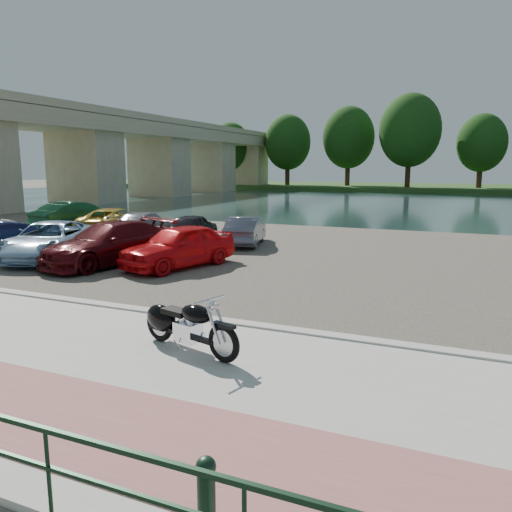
# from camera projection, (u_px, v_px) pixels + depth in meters

# --- Properties ---
(ground) EXTENTS (200.00, 200.00, 0.00)m
(ground) POSITION_uv_depth(u_px,v_px,m) (137.00, 352.00, 9.11)
(ground) COLOR #595447
(ground) RESTS_ON ground
(promenade) EXTENTS (60.00, 6.00, 0.10)m
(promenade) POSITION_uv_depth(u_px,v_px,m) (100.00, 370.00, 8.19)
(promenade) COLOR #AFACA5
(promenade) RESTS_ON ground
(pink_path) EXTENTS (60.00, 2.00, 0.01)m
(pink_path) POSITION_uv_depth(u_px,v_px,m) (26.00, 406.00, 6.83)
(pink_path) COLOR #905751
(pink_path) RESTS_ON promenade
(kerb) EXTENTS (60.00, 0.30, 0.14)m
(kerb) POSITION_uv_depth(u_px,v_px,m) (193.00, 319.00, 10.90)
(kerb) COLOR #AFACA5
(kerb) RESTS_ON ground
(parking_lot) EXTENTS (60.00, 18.00, 0.04)m
(parking_lot) POSITION_uv_depth(u_px,v_px,m) (314.00, 255.00, 19.04)
(parking_lot) COLOR #3E3932
(parking_lot) RESTS_ON ground
(river) EXTENTS (120.00, 40.00, 0.00)m
(river) POSITION_uv_depth(u_px,v_px,m) (407.00, 204.00, 45.23)
(river) COLOR #1A2F2E
(river) RESTS_ON ground
(far_bank) EXTENTS (120.00, 24.00, 0.60)m
(far_bank) POSITION_uv_depth(u_px,v_px,m) (434.00, 188.00, 74.08)
(far_bank) COLOR #204819
(far_bank) RESTS_ON ground
(bridge) EXTENTS (7.00, 56.00, 8.55)m
(bridge) POSITION_uv_depth(u_px,v_px,m) (154.00, 147.00, 56.15)
(bridge) COLOR tan
(bridge) RESTS_ON ground
(far_trees) EXTENTS (70.25, 10.68, 12.52)m
(far_trees) POSITION_uv_depth(u_px,v_px,m) (469.00, 135.00, 65.50)
(far_trees) COLOR #352313
(far_trees) RESTS_ON far_bank
(motorcycle) EXTENTS (2.28, 0.98, 1.05)m
(motorcycle) POSITION_uv_depth(u_px,v_px,m) (182.00, 324.00, 8.96)
(motorcycle) COLOR black
(motorcycle) RESTS_ON promenade
(car_2) EXTENTS (3.87, 5.34, 1.35)m
(car_2) POSITION_uv_depth(u_px,v_px,m) (50.00, 240.00, 18.04)
(car_2) COLOR #91B6D3
(car_2) RESTS_ON parking_lot
(car_3) EXTENTS (3.04, 5.31, 1.45)m
(car_3) POSITION_uv_depth(u_px,v_px,m) (110.00, 243.00, 17.05)
(car_3) COLOR #4C0A0E
(car_3) RESTS_ON parking_lot
(car_4) EXTENTS (2.75, 4.48, 1.42)m
(car_4) POSITION_uv_depth(u_px,v_px,m) (179.00, 246.00, 16.55)
(car_4) COLOR red
(car_4) RESTS_ON parking_lot
(car_5) EXTENTS (2.42, 4.89, 1.54)m
(car_5) POSITION_uv_depth(u_px,v_px,m) (77.00, 216.00, 25.88)
(car_5) COLOR #113F24
(car_5) RESTS_ON parking_lot
(car_6) EXTENTS (3.09, 5.03, 1.30)m
(car_6) POSITION_uv_depth(u_px,v_px,m) (115.00, 221.00, 24.82)
(car_6) COLOR gold
(car_6) RESTS_ON parking_lot
(car_7) EXTENTS (2.58, 4.58, 1.25)m
(car_7) POSITION_uv_depth(u_px,v_px,m) (144.00, 225.00, 23.29)
(car_7) COLOR gray
(car_7) RESTS_ON parking_lot
(car_8) EXTENTS (2.06, 3.82, 1.23)m
(car_8) POSITION_uv_depth(u_px,v_px,m) (193.00, 227.00, 22.55)
(car_8) COLOR black
(car_8) RESTS_ON parking_lot
(car_9) EXTENTS (2.20, 3.90, 1.22)m
(car_9) POSITION_uv_depth(u_px,v_px,m) (245.00, 231.00, 21.36)
(car_9) COLOR slate
(car_9) RESTS_ON parking_lot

